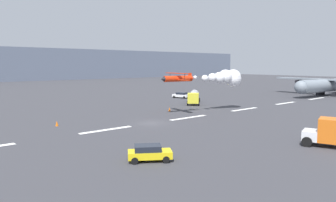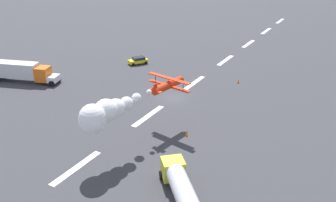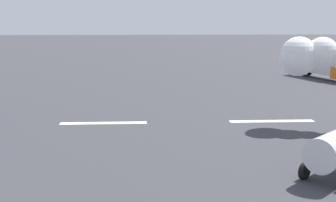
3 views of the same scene
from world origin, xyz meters
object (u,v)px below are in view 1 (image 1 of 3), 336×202
Objects in this scene: followme_car_yellow at (149,152)px; airport_staff_sedan at (181,95)px; cargo_transport_plane at (325,85)px; traffic_cone_near at (57,123)px; traffic_cone_far at (169,109)px; fuel_tanker_truck at (194,96)px; stunt_biplane_red at (225,78)px.

followme_car_yellow and airport_staff_sedan have the same top height.
cargo_transport_plane is 41.76m from airport_staff_sedan.
airport_staff_sedan is at bearing 22.78° from traffic_cone_near.
followme_car_yellow is 32.33m from traffic_cone_far.
fuel_tanker_truck is at bearing 24.06° from traffic_cone_far.
airport_staff_sedan is (-35.01, 22.65, -2.39)m from cargo_transport_plane.
stunt_biplane_red is at bearing -102.33° from fuel_tanker_truck.
stunt_biplane_red is at bearing 28.63° from followme_car_yellow.
airport_staff_sedan is 24.72m from traffic_cone_far.
fuel_tanker_truck is (-41.36, 11.53, -1.47)m from cargo_transport_plane.
stunt_biplane_red is 37.12m from followme_car_yellow.
cargo_transport_plane is 76.07m from traffic_cone_near.
stunt_biplane_red is 12.12m from fuel_tanker_truck.
stunt_biplane_red reaches higher than traffic_cone_near.
cargo_transport_plane is 42.97m from fuel_tanker_truck.
airport_staff_sedan is at bearing 60.24° from fuel_tanker_truck.
airport_staff_sedan reaches higher than traffic_cone_near.
followme_car_yellow reaches higher than traffic_cone_far.
followme_car_yellow is 5.85× the size of traffic_cone_near.
cargo_transport_plane is at bearing -0.77° from stunt_biplane_red.
stunt_biplane_red reaches higher than fuel_tanker_truck.
traffic_cone_near is at bearing -178.36° from traffic_cone_far.
traffic_cone_near is (-32.06, 4.92, -6.00)m from stunt_biplane_red.
stunt_biplane_red is 23.92× the size of traffic_cone_far.
stunt_biplane_red is at bearing -29.95° from traffic_cone_far.
traffic_cone_near is at bearing 89.61° from followme_car_yellow.
traffic_cone_near is (-34.45, -6.02, -1.36)m from fuel_tanker_truck.
traffic_cone_far is at bearing 173.43° from cargo_transport_plane.
stunt_biplane_red is at bearing -111.63° from airport_staff_sedan.
fuel_tanker_truck reaches higher than traffic_cone_far.
airport_staff_sedan is (40.96, 39.65, 0.00)m from followme_car_yellow.
fuel_tanker_truck reaches higher than traffic_cone_near.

